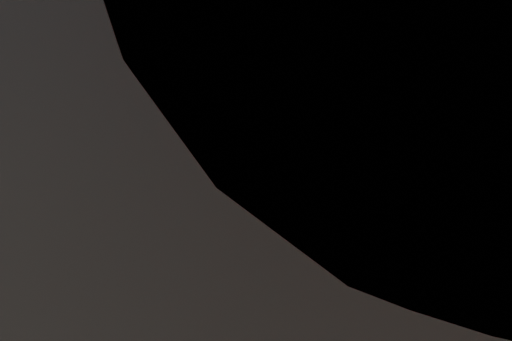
# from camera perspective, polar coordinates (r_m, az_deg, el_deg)

# --- Properties ---
(control_hut) EXTENTS (3.00, 3.80, 2.76)m
(control_hut) POSITION_cam_1_polar(r_m,az_deg,el_deg) (25.07, -18.00, 3.31)
(control_hut) COLOR silver
(control_hut) RESTS_ON ground
(utility_pole_far) EXTENTS (1.80, 0.24, 7.71)m
(utility_pole_far) POSITION_cam_1_polar(r_m,az_deg,el_deg) (30.31, -15.42, 10.14)
(utility_pole_far) COLOR brown
(utility_pole_far) RESTS_ON ground
(track_worker_foreground) EXTENTS (0.40, 0.40, 1.87)m
(track_worker_foreground) POSITION_cam_1_polar(r_m,az_deg,el_deg) (23.38, -0.37, 2.14)
(track_worker_foreground) COLOR #262D4C
(track_worker_foreground) RESTS_ON ground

